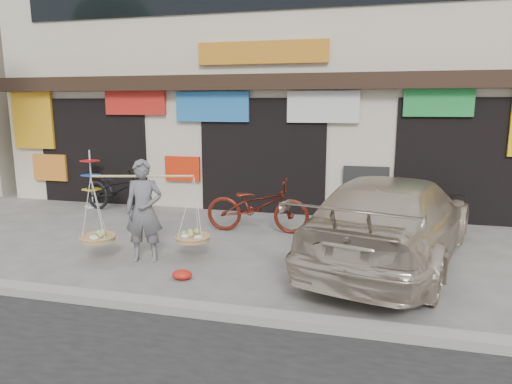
% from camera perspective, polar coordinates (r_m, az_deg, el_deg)
% --- Properties ---
extents(ground, '(70.00, 70.00, 0.00)m').
position_cam_1_polar(ground, '(7.78, -5.26, -8.31)').
color(ground, slate).
rests_on(ground, ground).
extents(kerb, '(70.00, 0.25, 0.12)m').
position_cam_1_polar(kerb, '(6.05, -11.74, -13.71)').
color(kerb, gray).
rests_on(kerb, ground).
extents(shophouse_block, '(14.00, 6.32, 7.00)m').
position_cam_1_polar(shophouse_block, '(13.59, 3.75, 14.65)').
color(shophouse_block, beige).
rests_on(shophouse_block, ground).
extents(street_vendor, '(2.08, 0.95, 1.69)m').
position_cam_1_polar(street_vendor, '(7.68, -13.81, -2.78)').
color(street_vendor, slate).
rests_on(street_vendor, ground).
extents(bike_0, '(2.22, 1.22, 1.11)m').
position_cam_1_polar(bike_0, '(11.38, -16.85, 0.30)').
color(bike_0, black).
rests_on(bike_0, ground).
extents(bike_2, '(2.13, 0.89, 1.09)m').
position_cam_1_polar(bike_2, '(9.20, 0.19, -1.71)').
color(bike_2, '#54170E').
rests_on(bike_2, ground).
extents(suv, '(3.24, 5.29, 1.43)m').
position_cam_1_polar(suv, '(7.76, 16.73, -3.29)').
color(suv, beige).
rests_on(suv, ground).
extents(display_rack, '(0.42, 0.42, 1.44)m').
position_cam_1_polar(display_rack, '(12.18, -19.87, 0.93)').
color(display_rack, silver).
rests_on(display_rack, ground).
extents(red_bag, '(0.31, 0.25, 0.14)m').
position_cam_1_polar(red_bag, '(6.96, -9.23, -10.15)').
color(red_bag, red).
rests_on(red_bag, ground).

